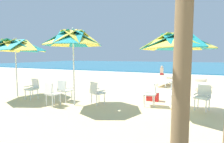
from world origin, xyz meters
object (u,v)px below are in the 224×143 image
plastic_chair_0 (177,93)px  beachgoer_seated (162,72)px  plastic_chair_4 (96,92)px  cooler_box (153,96)px  plastic_chair_5 (52,93)px  plastic_chair_3 (64,89)px  plastic_chair_1 (203,96)px  beach_umbrella_2 (15,46)px  sun_lounger_0 (201,84)px  beach_umbrella_1 (73,39)px  beach_umbrella_0 (176,42)px  plastic_chair_6 (33,88)px  sun_lounger_1 (166,81)px  plastic_chair_2 (151,93)px

plastic_chair_0 → beachgoer_seated: size_ratio=0.94×
plastic_chair_4 → cooler_box: size_ratio=1.73×
plastic_chair_4 → plastic_chair_5: bearing=-150.7°
plastic_chair_3 → plastic_chair_0: bearing=13.9°
plastic_chair_1 → beach_umbrella_2: (-7.59, -1.07, 1.79)m
plastic_chair_4 → sun_lounger_0: bearing=51.5°
cooler_box → beach_umbrella_1: bearing=-145.4°
plastic_chair_5 → beach_umbrella_2: (-2.48, 0.53, 1.79)m
plastic_chair_0 → sun_lounger_0: (1.13, 4.06, -0.22)m
beach_umbrella_0 → plastic_chair_1: (0.89, 0.63, -1.79)m
plastic_chair_1 → beach_umbrella_0: bearing=-144.9°
beach_umbrella_1 → plastic_chair_6: size_ratio=3.32×
plastic_chair_1 → plastic_chair_5: 5.36m
plastic_chair_3 → beach_umbrella_2: (-2.50, -0.16, 1.79)m
sun_lounger_1 → beach_umbrella_2: bearing=-135.5°
sun_lounger_1 → plastic_chair_3: bearing=-121.2°
beach_umbrella_0 → plastic_chair_2: size_ratio=3.06×
plastic_chair_6 → beachgoer_seated: (3.98, 12.01, -0.20)m
beach_umbrella_2 → sun_lounger_1: bearing=44.5°
plastic_chair_0 → plastic_chair_5: same height
plastic_chair_5 → cooler_box: plastic_chair_5 is taller
beach_umbrella_0 → plastic_chair_2: beach_umbrella_0 is taller
plastic_chair_3 → plastic_chair_1: bearing=10.1°
plastic_chair_1 → beach_umbrella_1: 4.97m
plastic_chair_3 → plastic_chair_6: (-1.50, -0.20, 0.00)m
beach_umbrella_1 → sun_lounger_0: 7.48m
plastic_chair_4 → cooler_box: 2.37m
beach_umbrella_0 → plastic_chair_5: beach_umbrella_0 is taller
plastic_chair_0 → cooler_box: (-0.95, 0.47, -0.30)m
plastic_chair_4 → sun_lounger_1: size_ratio=0.39×
beach_umbrella_1 → cooler_box: 3.90m
beach_umbrella_1 → plastic_chair_4: (0.73, 0.40, -1.97)m
beach_umbrella_2 → plastic_chair_2: bearing=8.6°
plastic_chair_2 → beachgoer_seated: beachgoer_seated is taller
plastic_chair_1 → plastic_chair_2: same height
beach_umbrella_0 → beach_umbrella_1: (-3.51, -0.56, 0.18)m
plastic_chair_5 → plastic_chair_1: bearing=17.4°
plastic_chair_4 → plastic_chair_5: 1.65m
cooler_box → beachgoer_seated: size_ratio=0.54×
beach_umbrella_0 → beachgoer_seated: 11.83m
cooler_box → beachgoer_seated: 10.32m
beach_umbrella_0 → plastic_chair_0: 1.95m
plastic_chair_4 → plastic_chair_5: same height
plastic_chair_3 → beachgoer_seated: size_ratio=0.94×
beach_umbrella_1 → plastic_chair_1: bearing=15.1°
beach_umbrella_1 → plastic_chair_5: beach_umbrella_1 is taller
plastic_chair_5 → beachgoer_seated: beachgoer_seated is taller
beach_umbrella_0 → plastic_chair_5: bearing=-167.0°
plastic_chair_2 → plastic_chair_4: bearing=-162.7°
plastic_chair_2 → sun_lounger_1: plastic_chair_2 is taller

